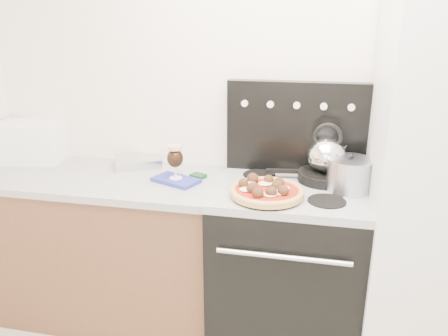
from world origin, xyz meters
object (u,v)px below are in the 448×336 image
(stove_body, at_px, (286,269))
(skillet, at_px, (324,177))
(pizza, at_px, (267,190))
(base_cabinet, at_px, (102,248))
(stock_pot, at_px, (349,176))
(fridge, at_px, (440,195))
(beer_glass, at_px, (175,162))
(toaster_oven, at_px, (31,141))
(tea_kettle, at_px, (326,152))
(oven_mitt, at_px, (176,180))
(pizza_pan, at_px, (267,196))

(stove_body, height_order, skillet, skillet)
(stove_body, xyz_separation_m, pizza, (-0.10, -0.15, 0.52))
(pizza, bearing_deg, skillet, 45.97)
(base_cabinet, relative_size, skillet, 5.18)
(base_cabinet, distance_m, stock_pot, 1.50)
(fridge, relative_size, beer_glass, 10.08)
(pizza, bearing_deg, fridge, 8.91)
(toaster_oven, bearing_deg, tea_kettle, -13.79)
(base_cabinet, distance_m, tea_kettle, 1.43)
(toaster_oven, xyz_separation_m, pizza, (1.50, -0.35, -0.06))
(tea_kettle, bearing_deg, stove_body, -128.94)
(tea_kettle, height_order, stock_pot, tea_kettle)
(oven_mitt, distance_m, pizza_pan, 0.53)
(fridge, distance_m, stock_pot, 0.42)
(base_cabinet, xyz_separation_m, beer_glass, (0.49, -0.02, 0.59))
(pizza, height_order, skillet, pizza)
(skillet, relative_size, tea_kettle, 1.27)
(tea_kettle, bearing_deg, pizza, -120.76)
(beer_glass, height_order, pizza_pan, beer_glass)
(oven_mitt, relative_size, pizza, 0.70)
(base_cabinet, bearing_deg, stove_body, -1.30)
(base_cabinet, height_order, pizza_pan, pizza_pan)
(pizza_pan, bearing_deg, skillet, 45.97)
(stove_body, height_order, toaster_oven, toaster_oven)
(fridge, relative_size, toaster_oven, 4.99)
(oven_mitt, relative_size, beer_glass, 1.30)
(base_cabinet, height_order, stock_pot, stock_pot)
(pizza_pan, relative_size, pizza, 0.95)
(beer_glass, xyz_separation_m, tea_kettle, (0.78, 0.13, 0.07))
(oven_mitt, bearing_deg, beer_glass, 0.00)
(pizza_pan, bearing_deg, oven_mitt, 163.08)
(stove_body, distance_m, tea_kettle, 0.68)
(oven_mitt, height_order, tea_kettle, tea_kettle)
(tea_kettle, xyz_separation_m, stock_pot, (0.11, -0.11, -0.08))
(beer_glass, bearing_deg, pizza_pan, -16.92)
(toaster_oven, bearing_deg, beer_glass, -22.70)
(oven_mitt, distance_m, beer_glass, 0.10)
(tea_kettle, bearing_deg, base_cabinet, -161.97)
(oven_mitt, xyz_separation_m, skillet, (0.78, 0.13, 0.03))
(base_cabinet, bearing_deg, skillet, 4.76)
(base_cabinet, xyz_separation_m, pizza_pan, (1.00, -0.18, 0.50))
(stove_body, bearing_deg, base_cabinet, 178.70)
(beer_glass, height_order, skillet, beer_glass)
(base_cabinet, xyz_separation_m, oven_mitt, (0.49, -0.02, 0.48))
(toaster_oven, xyz_separation_m, beer_glass, (0.99, -0.19, -0.00))
(tea_kettle, bearing_deg, toaster_oven, -168.88)
(beer_glass, distance_m, tea_kettle, 0.79)
(base_cabinet, xyz_separation_m, pizza, (1.00, -0.18, 0.53))
(stove_body, bearing_deg, toaster_oven, 172.98)
(beer_glass, bearing_deg, stove_body, -0.35)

